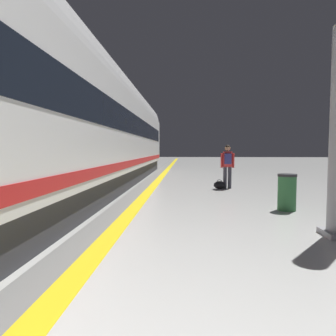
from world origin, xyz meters
name	(u,v)px	position (x,y,z in m)	size (l,w,h in m)	color
safety_line_strip	(143,198)	(-0.63, 10.00, 0.00)	(0.36, 80.00, 0.01)	yellow
tactile_edge_band	(132,198)	(-0.97, 10.00, 0.00)	(0.65, 80.00, 0.01)	slate
high_speed_train	(60,114)	(-2.77, 8.96, 2.50)	(2.94, 32.10, 4.97)	#38383D
passenger_near	(228,163)	(2.33, 12.46, 1.01)	(0.53, 0.34, 1.70)	#383842
duffel_bag_near	(219,185)	(2.01, 12.30, 0.15)	(0.44, 0.26, 0.36)	black
waste_bin	(287,192)	(3.22, 8.33, 0.46)	(0.46, 0.46, 0.91)	#2D6638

